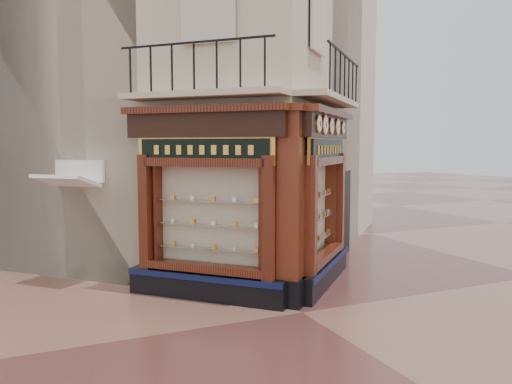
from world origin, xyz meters
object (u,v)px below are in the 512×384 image
clock_b (325,125)px  clock_d (337,127)px  signboard_left (203,150)px  clock_e (343,128)px  clock_a (319,124)px  signboard_right (327,149)px  clock_c (331,126)px  corner_pilaster (291,209)px  awning (70,286)px

clock_b → clock_d: 1.25m
clock_d → signboard_left: bearing=139.7°
clock_b → clock_e: size_ratio=1.33×
clock_a → signboard_right: clock_a is taller
clock_b → clock_e: 1.91m
clock_c → signboard_left: clock_c is taller
clock_c → clock_e: (0.91, 0.91, -0.00)m
signboard_right → clock_e: bearing=-5.5°
corner_pilaster → signboard_right: size_ratio=1.77×
corner_pilaster → signboard_right: corner_pilaster is taller
clock_b → clock_d: size_ratio=1.08×
signboard_left → clock_b: bearing=-148.9°
clock_c → clock_e: 1.29m
clock_a → clock_c: (0.81, 0.81, 0.00)m
clock_a → clock_d: 1.79m
clock_c → clock_d: size_ratio=0.96×
clock_a → clock_b: clock_b is taller
signboard_right → corner_pilaster: bearing=169.8°
clock_b → signboard_left: clock_b is taller
corner_pilaster → clock_e: bearing=-8.4°
clock_d → signboard_left: 3.40m
corner_pilaster → clock_c: corner_pilaster is taller
awning → clock_d: bearing=-153.6°
clock_c → clock_d: bearing=0.0°
clock_a → signboard_left: (-2.09, 0.99, -0.52)m
clock_a → clock_b: size_ratio=0.88×
corner_pilaster → awning: bearing=95.6°
clock_b → awning: 6.77m
corner_pilaster → signboard_left: size_ratio=1.80×
corner_pilaster → clock_c: (1.44, 0.84, 1.67)m
clock_e → signboard_right: bearing=174.5°
corner_pilaster → signboard_right: (1.46, 1.01, 1.15)m
clock_d → signboard_right: 0.73m
clock_e → awning: size_ratio=0.23×
signboard_left → clock_d: bearing=-130.3°
clock_a → clock_d: bearing=0.0°
clock_a → clock_d: size_ratio=0.95×
corner_pilaster → clock_e: 3.38m
corner_pilaster → clock_c: bearing=-14.9°
signboard_left → signboard_right: bearing=-135.0°
clock_e → awning: 7.43m
signboard_right → clock_d: bearing=-12.5°
awning → corner_pilaster: bearing=-174.4°
corner_pilaster → signboard_right: 2.12m
clock_d → clock_a: bearing=180.0°
awning → clock_c: bearing=-159.1°
clock_b → clock_e: clock_b is taller
signboard_left → signboard_right: 2.92m
corner_pilaster → clock_a: corner_pilaster is taller
clock_a → clock_e: size_ratio=1.17×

